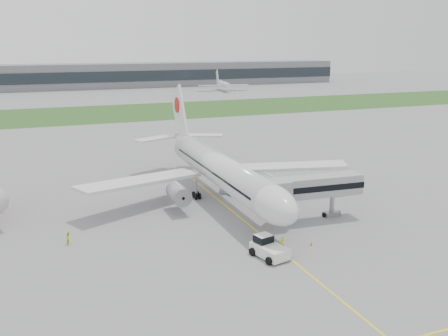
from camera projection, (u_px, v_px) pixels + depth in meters
name	position (u px, v px, depth m)	size (l,w,h in m)	color
ground	(229.00, 208.00, 80.79)	(600.00, 600.00, 0.00)	gray
apron_markings	(241.00, 218.00, 76.27)	(70.00, 70.00, 0.04)	yellow
grass_strip	(112.00, 113.00, 189.28)	(600.00, 50.00, 0.02)	#295720
terminal_building	(81.00, 76.00, 286.89)	(320.00, 22.30, 14.00)	slate
airliner	(218.00, 168.00, 83.80)	(48.13, 53.95, 17.88)	silver
pushback_tug	(268.00, 247.00, 62.53)	(4.27, 5.49, 2.55)	white
jet_bridge	(312.00, 187.00, 74.26)	(15.17, 4.32, 6.97)	#959597
safety_cone_left	(284.00, 255.00, 62.38)	(0.38, 0.38, 0.52)	orange
safety_cone_right	(311.00, 244.00, 66.09)	(0.36, 0.36, 0.49)	orange
ground_crew_near	(282.00, 242.00, 64.87)	(0.64, 0.42, 1.75)	#E7FD2A
ground_crew_far	(69.00, 238.00, 66.30)	(0.85, 0.67, 1.76)	#CEF528
distant_aircraft_right	(223.00, 91.00, 274.81)	(28.02, 24.73, 10.71)	silver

